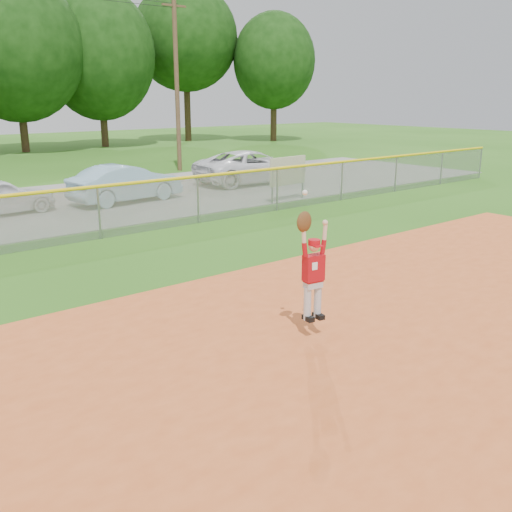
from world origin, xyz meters
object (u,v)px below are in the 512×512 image
(car_blue, at_px, (126,183))
(sponsor_sign, at_px, (288,172))
(car_white_b, at_px, (252,167))
(ballplayer, at_px, (312,267))

(car_blue, distance_m, sponsor_sign, 6.19)
(car_blue, relative_size, car_white_b, 0.80)
(car_white_b, bearing_deg, sponsor_sign, 162.44)
(car_blue, bearing_deg, ballplayer, 159.27)
(car_blue, xyz_separation_m, sponsor_sign, (4.96, -3.69, 0.39))
(car_white_b, distance_m, sponsor_sign, 4.84)
(sponsor_sign, bearing_deg, ballplayer, -130.24)
(sponsor_sign, relative_size, ballplayer, 0.88)
(car_blue, xyz_separation_m, ballplayer, (-3.41, -13.57, 0.51))
(car_white_b, bearing_deg, car_blue, 101.09)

